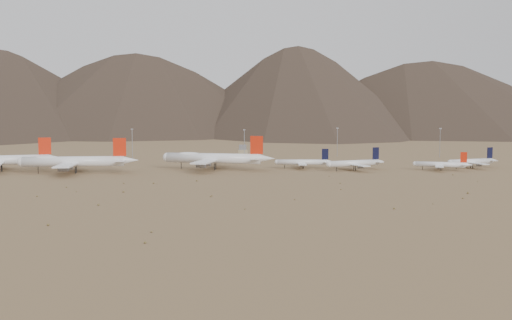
{
  "coord_description": "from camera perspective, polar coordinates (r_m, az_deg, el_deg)",
  "views": [
    {
      "loc": [
        6.72,
        -359.45,
        42.64
      ],
      "look_at": [
        34.86,
        30.0,
        7.3
      ],
      "focal_mm": 40.0,
      "sensor_mm": 36.0,
      "label": 1
    }
  ],
  "objects": [
    {
      "name": "ground",
      "position": [
        362.04,
        -5.17,
        -1.61
      ],
      "size": [
        3000.0,
        3000.0,
        0.0
      ],
      "primitive_type": "plane",
      "color": "#92724B",
      "rests_on": "ground"
    },
    {
      "name": "mountain_ridge",
      "position": [
        1264.04,
        -4.49,
        10.03
      ],
      "size": [
        4400.0,
        1000.0,
        300.0
      ],
      "color": "#46372A",
      "rests_on": "ground"
    },
    {
      "name": "widebody_west",
      "position": [
        423.33,
        -24.24,
        -0.01
      ],
      "size": [
        74.93,
        58.95,
        22.63
      ],
      "rotation": [
        0.0,
        0.0,
        0.23
      ],
      "color": "white",
      "rests_on": "ground"
    },
    {
      "name": "widebody_centre",
      "position": [
        393.23,
        -17.73,
        -0.13
      ],
      "size": [
        78.19,
        59.89,
        23.21
      ],
      "rotation": [
        0.0,
        0.0,
        0.02
      ],
      "color": "white",
      "rests_on": "ground"
    },
    {
      "name": "widebody_east",
      "position": [
        397.1,
        -4.25,
        0.19
      ],
      "size": [
        78.46,
        62.14,
        23.96
      ],
      "rotation": [
        0.0,
        0.0,
        -0.28
      ],
      "color": "white",
      "rests_on": "ground"
    },
    {
      "name": "narrowbody_a",
      "position": [
        406.67,
        4.78,
        -0.22
      ],
      "size": [
        42.81,
        30.78,
        14.12
      ],
      "rotation": [
        0.0,
        0.0,
        -0.06
      ],
      "color": "white",
      "rests_on": "ground"
    },
    {
      "name": "narrowbody_b",
      "position": [
        399.24,
        9.9,
        -0.31
      ],
      "size": [
        45.17,
        33.7,
        15.53
      ],
      "rotation": [
        0.0,
        0.0,
        0.34
      ],
      "color": "white",
      "rests_on": "ground"
    },
    {
      "name": "narrowbody_c",
      "position": [
        412.1,
        18.07,
        -0.43
      ],
      "size": [
        37.81,
        28.31,
        13.1
      ],
      "rotation": [
        0.0,
        0.0,
        -0.36
      ],
      "color": "white",
      "rests_on": "ground"
    },
    {
      "name": "narrowbody_d",
      "position": [
        436.9,
        20.81,
        -0.15
      ],
      "size": [
        42.8,
        31.75,
        14.55
      ],
      "rotation": [
        0.0,
        0.0,
        0.29
      ],
      "color": "white",
      "rests_on": "ground"
    },
    {
      "name": "control_tower",
      "position": [
        481.47,
        -1.35,
        0.72
      ],
      "size": [
        8.0,
        8.0,
        12.0
      ],
      "color": "#9B8B69",
      "rests_on": "ground"
    },
    {
      "name": "mast_west",
      "position": [
        492.47,
        -12.27,
        1.74
      ],
      "size": [
        2.0,
        0.6,
        25.7
      ],
      "color": "gray",
      "rests_on": "ground"
    },
    {
      "name": "mast_centre",
      "position": [
        465.67,
        -1.17,
        1.67
      ],
      "size": [
        2.0,
        0.6,
        25.7
      ],
      "color": "gray",
      "rests_on": "ground"
    },
    {
      "name": "mast_east",
      "position": [
        510.43,
        8.14,
        1.93
      ],
      "size": [
        2.0,
        0.6,
        25.7
      ],
      "color": "gray",
      "rests_on": "ground"
    },
    {
      "name": "mast_far_east",
      "position": [
        523.39,
        17.92,
        1.81
      ],
      "size": [
        2.0,
        0.6,
        25.7
      ],
      "color": "gray",
      "rests_on": "ground"
    },
    {
      "name": "desert_scrub",
      "position": [
        268.78,
        2.71,
        -3.89
      ],
      "size": [
        443.18,
        180.89,
        0.97
      ],
      "color": "brown",
      "rests_on": "ground"
    }
  ]
}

